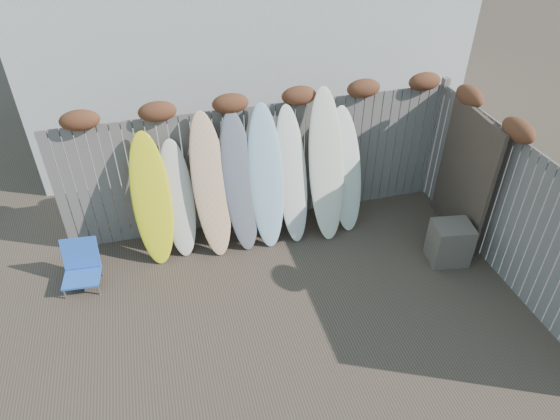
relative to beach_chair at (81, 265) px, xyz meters
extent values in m
plane|color=#493A2D|center=(2.75, -1.59, -0.30)|extent=(80.00, 80.00, 0.00)
cube|color=slate|center=(2.75, 0.81, 0.70)|extent=(6.00, 0.10, 2.00)
cube|color=slate|center=(5.75, 0.81, 0.75)|extent=(0.10, 0.10, 2.10)
ellipsoid|color=brown|center=(0.35, 0.77, 1.80)|extent=(0.52, 0.28, 0.28)
ellipsoid|color=brown|center=(1.35, 0.77, 1.80)|extent=(0.52, 0.28, 0.28)
ellipsoid|color=brown|center=(2.35, 0.77, 1.80)|extent=(0.52, 0.28, 0.28)
ellipsoid|color=brown|center=(3.35, 0.77, 1.80)|extent=(0.52, 0.28, 0.28)
ellipsoid|color=brown|center=(4.35, 0.77, 1.80)|extent=(0.52, 0.28, 0.28)
ellipsoid|color=brown|center=(5.35, 0.77, 1.80)|extent=(0.52, 0.28, 0.28)
cube|color=slate|center=(5.75, -1.39, 0.70)|extent=(0.10, 4.40, 2.00)
ellipsoid|color=brown|center=(5.71, -0.99, 1.80)|extent=(0.28, 0.56, 0.28)
ellipsoid|color=brown|center=(5.71, 0.11, 1.80)|extent=(0.28, 0.56, 0.28)
cube|color=blue|center=(-0.01, -0.12, -0.12)|extent=(0.53, 0.47, 0.03)
cube|color=blue|center=(0.01, 0.12, 0.13)|extent=(0.50, 0.19, 0.45)
cylinder|color=#B4B5BC|center=(-0.25, -0.28, -0.21)|extent=(0.03, 0.03, 0.18)
cylinder|color=#AAA9B1|center=(-0.22, 0.09, -0.21)|extent=(0.03, 0.03, 0.18)
cylinder|color=silver|center=(0.20, -0.32, -0.21)|extent=(0.03, 0.03, 0.18)
cylinder|color=#B1B0B8|center=(0.23, 0.05, -0.21)|extent=(0.03, 0.03, 0.18)
cube|color=#745E57|center=(5.18, -0.93, 0.01)|extent=(0.61, 0.53, 0.63)
cube|color=#3E3525|center=(5.61, -0.34, 0.72)|extent=(0.17, 1.37, 2.05)
ellipsoid|color=yellow|center=(1.08, 0.38, 0.65)|extent=(0.57, 0.70, 1.90)
ellipsoid|color=silver|center=(1.44, 0.43, 0.56)|extent=(0.47, 0.62, 1.72)
ellipsoid|color=#FFD497|center=(1.93, 0.36, 0.74)|extent=(0.56, 0.77, 2.09)
ellipsoid|color=slate|center=(2.35, 0.37, 0.72)|extent=(0.54, 0.76, 2.05)
ellipsoid|color=#ADD6EA|center=(2.74, 0.36, 0.75)|extent=(0.56, 0.78, 2.11)
ellipsoid|color=white|center=(3.14, 0.36, 0.72)|extent=(0.49, 0.74, 2.04)
ellipsoid|color=white|center=(3.67, 0.31, 0.83)|extent=(0.57, 0.81, 2.26)
ellipsoid|color=white|center=(4.01, 0.38, 0.66)|extent=(0.59, 0.73, 1.92)
camera|label=1|loc=(1.31, -5.66, 4.71)|focal=32.00mm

